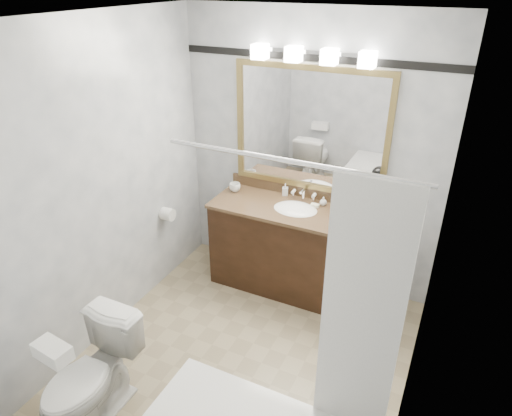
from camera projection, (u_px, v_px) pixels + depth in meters
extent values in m
cube|color=#988967|center=(245.00, 357.00, 3.63)|extent=(2.40, 2.60, 0.01)
cube|color=white|center=(239.00, 17.00, 2.47)|extent=(2.40, 2.60, 0.01)
cube|color=silver|center=(309.00, 156.00, 4.09)|extent=(2.40, 0.01, 2.50)
cube|color=silver|center=(106.00, 348.00, 2.00)|extent=(2.40, 0.01, 2.50)
cube|color=silver|center=(103.00, 186.00, 3.51)|extent=(0.01, 2.60, 2.50)
cube|color=silver|center=(431.00, 264.00, 2.58)|extent=(0.01, 2.60, 2.50)
cube|color=black|center=(293.00, 251.00, 4.25)|extent=(1.50, 0.55, 0.82)
cube|color=brown|center=(295.00, 210.00, 4.05)|extent=(1.53, 0.58, 0.03)
cube|color=brown|center=(306.00, 192.00, 4.24)|extent=(1.53, 0.03, 0.10)
ellipsoid|color=white|center=(295.00, 212.00, 4.06)|extent=(0.44, 0.34, 0.14)
cube|color=olive|center=(313.00, 68.00, 3.71)|extent=(1.40, 0.04, 0.05)
cube|color=olive|center=(306.00, 185.00, 4.20)|extent=(1.40, 0.04, 0.05)
cube|color=olive|center=(241.00, 120.00, 4.21)|extent=(0.05, 0.04, 1.00)
cube|color=olive|center=(388.00, 141.00, 3.69)|extent=(0.05, 0.04, 1.00)
cube|color=white|center=(310.00, 130.00, 3.96)|extent=(1.30, 0.01, 1.00)
cube|color=silver|center=(313.00, 52.00, 3.65)|extent=(0.90, 0.05, 0.03)
cube|color=white|center=(260.00, 51.00, 3.79)|extent=(0.12, 0.12, 0.12)
cube|color=white|center=(294.00, 54.00, 3.67)|extent=(0.12, 0.12, 0.12)
cube|color=white|center=(329.00, 57.00, 3.56)|extent=(0.12, 0.12, 0.12)
cube|color=white|center=(368.00, 60.00, 3.44)|extent=(0.12, 0.12, 0.12)
cube|color=black|center=(314.00, 58.00, 3.69)|extent=(2.40, 0.01, 0.06)
cylinder|color=silver|center=(289.00, 161.00, 2.09)|extent=(1.30, 0.02, 0.02)
cube|color=white|center=(361.00, 320.00, 2.28)|extent=(0.40, 0.04, 1.55)
cylinder|color=white|center=(168.00, 214.00, 4.27)|extent=(0.11, 0.12, 0.12)
imported|color=white|center=(90.00, 378.00, 2.98)|extent=(0.41, 0.72, 0.73)
cube|color=white|center=(53.00, 351.00, 2.63)|extent=(0.24, 0.15, 0.09)
cylinder|color=black|center=(364.00, 225.00, 3.77)|extent=(0.17, 0.17, 0.02)
cylinder|color=black|center=(365.00, 209.00, 3.76)|extent=(0.14, 0.14, 0.24)
sphere|color=black|center=(366.00, 196.00, 3.71)|extent=(0.14, 0.14, 0.14)
cube|color=black|center=(366.00, 205.00, 3.66)|extent=(0.12, 0.12, 0.05)
cylinder|color=silver|center=(364.00, 223.00, 3.74)|extent=(0.06, 0.06, 0.06)
imported|color=white|center=(235.00, 187.00, 4.35)|extent=(0.13, 0.13, 0.08)
imported|color=white|center=(285.00, 190.00, 4.27)|extent=(0.07, 0.07, 0.12)
imported|color=white|center=(323.00, 201.00, 4.09)|extent=(0.08, 0.08, 0.08)
cube|color=beige|center=(315.00, 205.00, 4.08)|extent=(0.08, 0.05, 0.02)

